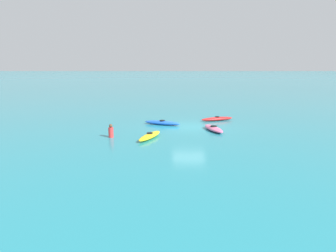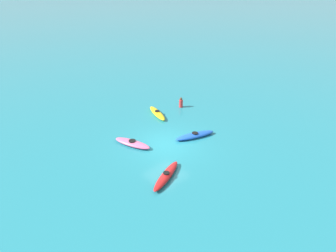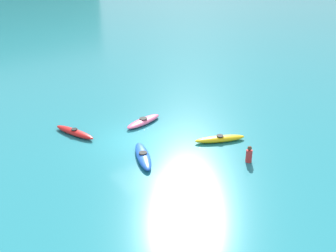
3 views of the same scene
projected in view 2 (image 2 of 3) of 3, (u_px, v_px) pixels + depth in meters
ground_plane at (166, 144)px, 19.09m from camera, size 600.00×600.00×0.00m
kayak_blue at (195, 135)px, 19.86m from camera, size 1.67×3.00×0.37m
kayak_pink at (132, 143)px, 18.92m from camera, size 2.79×1.43×0.37m
kayak_yellow at (157, 113)px, 23.15m from camera, size 2.89×1.63×0.37m
kayak_red at (166, 176)px, 15.80m from camera, size 1.56×2.96×0.37m
person_near_shore at (181, 103)px, 24.48m from camera, size 0.45×0.45×0.88m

